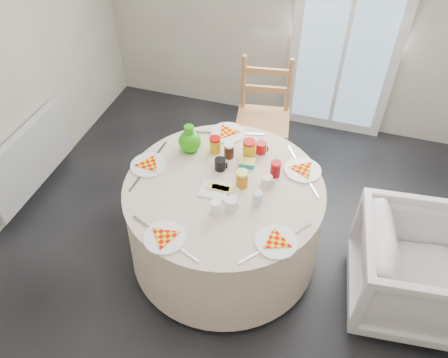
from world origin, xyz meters
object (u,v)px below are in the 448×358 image
(table, at_px, (224,220))
(wooden_chair, at_px, (262,124))
(radiator, at_px, (30,159))
(armchair, at_px, (417,269))
(green_pitcher, at_px, (189,136))

(table, bearing_deg, wooden_chair, 89.16)
(radiator, height_order, armchair, armchair)
(wooden_chair, distance_m, green_pitcher, 0.97)
(armchair, xyz_separation_m, green_pitcher, (-1.70, 0.31, 0.48))
(radiator, distance_m, table, 1.77)
(table, distance_m, green_pitcher, 0.67)
(radiator, height_order, table, table)
(radiator, relative_size, green_pitcher, 4.64)
(wooden_chair, relative_size, armchair, 1.29)
(radiator, distance_m, armchair, 3.12)
(table, bearing_deg, armchair, -1.25)
(table, xyz_separation_m, wooden_chair, (0.02, 1.09, 0.09))
(table, bearing_deg, radiator, 175.28)
(radiator, relative_size, armchair, 1.25)
(wooden_chair, bearing_deg, armchair, -49.22)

